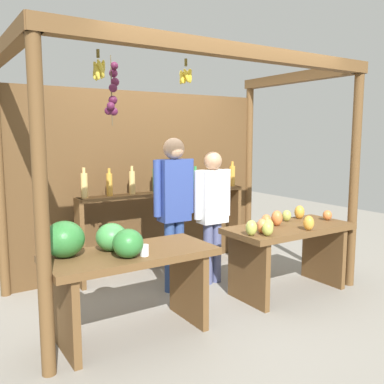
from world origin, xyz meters
The scene contains 7 objects.
ground_plane centered at (0.00, 0.00, 0.00)m, with size 12.00×12.00×0.00m, color gray.
market_stall centered at (-0.01, 0.44, 1.40)m, with size 3.44×1.88×2.44m.
fruit_counter_left centered at (-1.02, -0.64, 0.65)m, with size 1.39×0.64×1.02m.
fruit_counter_right centered at (0.89, -0.67, 0.57)m, with size 1.39×0.65×0.89m.
bottle_shelf_unit centered at (0.16, 0.66, 0.82)m, with size 2.21×0.22×1.35m.
vendor_man centered at (-0.09, 0.03, 0.99)m, with size 0.48×0.22×1.65m.
vendor_woman centered at (0.40, 0.01, 0.89)m, with size 0.48×0.20×1.50m.
Camera 1 is at (-2.32, -3.76, 1.68)m, focal length 39.34 mm.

